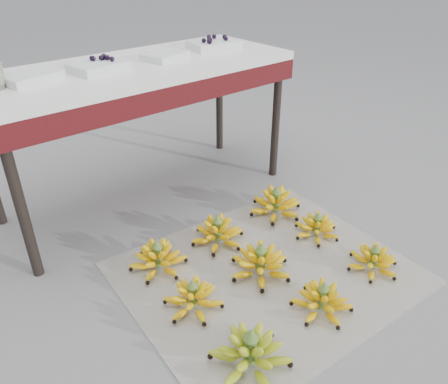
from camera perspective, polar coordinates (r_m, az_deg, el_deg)
ground at (r=2.09m, az=6.95°, el=-10.19°), size 60.00×60.00×0.00m
newspaper_mat at (r=2.07m, az=5.58°, el=-10.49°), size 1.33×1.14×0.01m
bunch_front_left at (r=1.66m, az=3.44°, el=-20.24°), size 0.35×0.35×0.18m
bunch_front_center at (r=1.89m, az=12.67°, el=-13.67°), size 0.31×0.31×0.15m
bunch_front_right at (r=2.16m, az=18.90°, el=-8.49°), size 0.27×0.27×0.14m
bunch_mid_left at (r=1.87m, az=-4.06°, el=-13.65°), size 0.30×0.30×0.15m
bunch_mid_center at (r=2.03m, az=4.78°, el=-9.25°), size 0.37×0.37×0.17m
bunch_mid_right at (r=2.32m, az=12.01°, el=-4.56°), size 0.29×0.29×0.14m
bunch_back_left at (r=2.07m, az=-8.59°, el=-8.60°), size 0.31×0.31×0.16m
bunch_back_center at (r=2.21m, az=-0.84°, el=-5.37°), size 0.33×0.33×0.16m
bunch_back_right at (r=2.45m, az=6.76°, el=-1.55°), size 0.34×0.34×0.18m
vendor_table at (r=2.40m, az=-11.06°, el=14.08°), size 1.65×0.66×0.79m
tray_far_left at (r=2.19m, az=-23.95°, el=13.55°), size 0.28×0.23×0.04m
tray_left at (r=2.27m, az=-16.01°, el=15.53°), size 0.28×0.22×0.07m
tray_right at (r=2.44m, az=-7.67°, el=17.22°), size 0.26×0.21×0.04m
tray_far_right at (r=2.67m, az=-1.33°, el=18.72°), size 0.30×0.24×0.07m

